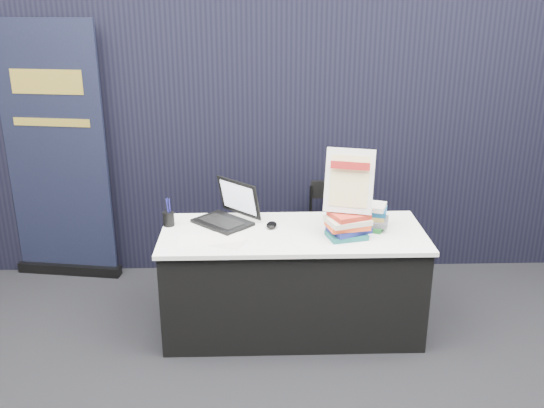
{
  "coord_description": "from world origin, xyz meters",
  "views": [
    {
      "loc": [
        -0.26,
        -3.26,
        2.34
      ],
      "look_at": [
        -0.14,
        0.55,
        0.95
      ],
      "focal_mm": 40.0,
      "sensor_mm": 36.0,
      "label": 1
    }
  ],
  "objects_px": {
    "laptop": "(223,212)",
    "book_stack_tall": "(348,225)",
    "pullup_banner": "(58,168)",
    "stacking_chair": "(335,231)",
    "book_stack_short": "(369,216)",
    "display_table": "(292,281)",
    "info_sign": "(349,182)"
  },
  "relations": [
    {
      "from": "laptop",
      "to": "book_stack_tall",
      "type": "relative_size",
      "value": 1.76
    },
    {
      "from": "pullup_banner",
      "to": "stacking_chair",
      "type": "distance_m",
      "value": 2.3
    },
    {
      "from": "book_stack_short",
      "to": "pullup_banner",
      "type": "height_order",
      "value": "pullup_banner"
    },
    {
      "from": "display_table",
      "to": "book_stack_tall",
      "type": "relative_size",
      "value": 6.03
    },
    {
      "from": "display_table",
      "to": "book_stack_short",
      "type": "xyz_separation_m",
      "value": [
        0.53,
        0.07,
        0.46
      ]
    },
    {
      "from": "stacking_chair",
      "to": "book_stack_short",
      "type": "bearing_deg",
      "value": -70.13
    },
    {
      "from": "book_stack_tall",
      "to": "display_table",
      "type": "bearing_deg",
      "value": 163.87
    },
    {
      "from": "book_stack_short",
      "to": "stacking_chair",
      "type": "relative_size",
      "value": 0.33
    },
    {
      "from": "book_stack_tall",
      "to": "laptop",
      "type": "bearing_deg",
      "value": 159.69
    },
    {
      "from": "display_table",
      "to": "stacking_chair",
      "type": "bearing_deg",
      "value": 59.93
    },
    {
      "from": "info_sign",
      "to": "pullup_banner",
      "type": "xyz_separation_m",
      "value": [
        -2.21,
        1.02,
        -0.19
      ]
    },
    {
      "from": "display_table",
      "to": "book_stack_short",
      "type": "bearing_deg",
      "value": 7.29
    },
    {
      "from": "display_table",
      "to": "book_stack_short",
      "type": "distance_m",
      "value": 0.7
    },
    {
      "from": "book_stack_tall",
      "to": "stacking_chair",
      "type": "distance_m",
      "value": 0.84
    },
    {
      "from": "book_stack_short",
      "to": "info_sign",
      "type": "distance_m",
      "value": 0.37
    },
    {
      "from": "book_stack_tall",
      "to": "book_stack_short",
      "type": "relative_size",
      "value": 1.05
    },
    {
      "from": "laptop",
      "to": "info_sign",
      "type": "bearing_deg",
      "value": 26.14
    },
    {
      "from": "laptop",
      "to": "pullup_banner",
      "type": "bearing_deg",
      "value": -163.82
    },
    {
      "from": "info_sign",
      "to": "book_stack_short",
      "type": "bearing_deg",
      "value": 54.99
    },
    {
      "from": "display_table",
      "to": "book_stack_tall",
      "type": "bearing_deg",
      "value": -16.13
    },
    {
      "from": "book_stack_tall",
      "to": "book_stack_short",
      "type": "distance_m",
      "value": 0.24
    },
    {
      "from": "book_stack_short",
      "to": "pullup_banner",
      "type": "bearing_deg",
      "value": 159.72
    },
    {
      "from": "info_sign",
      "to": "stacking_chair",
      "type": "relative_size",
      "value": 0.51
    },
    {
      "from": "book_stack_tall",
      "to": "info_sign",
      "type": "height_order",
      "value": "info_sign"
    },
    {
      "from": "book_stack_tall",
      "to": "book_stack_short",
      "type": "bearing_deg",
      "value": 45.12
    },
    {
      "from": "display_table",
      "to": "book_stack_tall",
      "type": "xyz_separation_m",
      "value": [
        0.36,
        -0.1,
        0.46
      ]
    },
    {
      "from": "info_sign",
      "to": "pullup_banner",
      "type": "relative_size",
      "value": 0.21
    },
    {
      "from": "display_table",
      "to": "stacking_chair",
      "type": "relative_size",
      "value": 2.12
    },
    {
      "from": "display_table",
      "to": "book_stack_short",
      "type": "relative_size",
      "value": 6.35
    },
    {
      "from": "laptop",
      "to": "info_sign",
      "type": "relative_size",
      "value": 1.21
    },
    {
      "from": "display_table",
      "to": "laptop",
      "type": "bearing_deg",
      "value": 156.75
    },
    {
      "from": "book_stack_tall",
      "to": "book_stack_short",
      "type": "height_order",
      "value": "book_stack_tall"
    }
  ]
}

